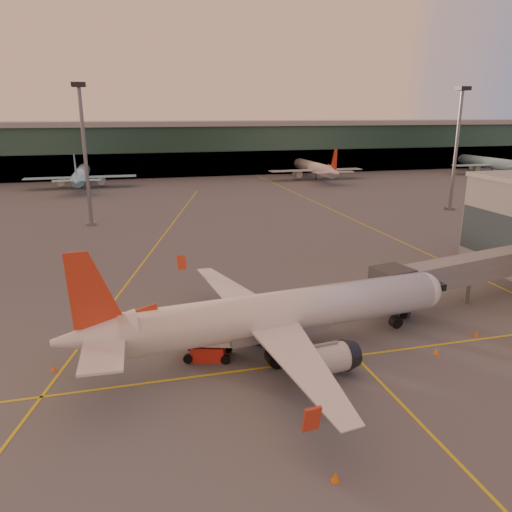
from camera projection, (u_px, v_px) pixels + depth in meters
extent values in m
plane|color=#4C4F54|center=(324.00, 394.00, 37.94)|extent=(600.00, 600.00, 0.00)
cube|color=yellow|center=(301.00, 363.00, 42.58)|extent=(80.00, 0.25, 0.01)
cube|color=yellow|center=(153.00, 250.00, 77.25)|extent=(31.30, 115.98, 0.01)
cube|color=yellow|center=(329.00, 209.00, 110.31)|extent=(0.25, 160.00, 0.01)
cube|color=yellow|center=(445.00, 449.00, 31.75)|extent=(0.25, 30.00, 0.01)
cube|color=#19382D|center=(163.00, 151.00, 167.52)|extent=(400.00, 18.00, 16.00)
cube|color=gray|center=(162.00, 124.00, 165.07)|extent=(400.00, 20.00, 1.60)
cube|color=black|center=(166.00, 165.00, 160.75)|extent=(400.00, 1.00, 8.00)
cylinder|color=slate|center=(85.00, 158.00, 90.80)|extent=(0.70, 0.70, 25.00)
cube|color=black|center=(79.00, 84.00, 87.26)|extent=(2.40, 2.40, 0.80)
cube|color=slate|center=(92.00, 224.00, 94.21)|extent=(1.60, 1.60, 0.50)
cylinder|color=slate|center=(456.00, 152.00, 105.56)|extent=(0.70, 0.70, 25.00)
cube|color=black|center=(463.00, 88.00, 102.02)|extent=(2.40, 2.40, 0.80)
cube|color=slate|center=(450.00, 209.00, 108.97)|extent=(1.60, 1.60, 0.50)
cylinder|color=white|center=(288.00, 311.00, 43.95)|extent=(29.26, 6.85, 3.73)
sphere|color=white|center=(422.00, 291.00, 48.96)|extent=(3.65, 3.65, 3.65)
cube|color=black|center=(431.00, 285.00, 49.20)|extent=(1.93, 2.59, 0.65)
cone|color=white|center=(95.00, 337.00, 38.25)|extent=(6.72, 4.21, 3.54)
cube|color=white|center=(103.00, 353.00, 35.49)|extent=(3.19, 6.11, 0.19)
cylinder|color=silver|center=(325.00, 359.00, 39.69)|extent=(4.13, 2.83, 2.42)
cylinder|color=black|center=(276.00, 357.00, 41.85)|extent=(1.81, 1.48, 1.68)
cylinder|color=black|center=(276.00, 351.00, 41.71)|extent=(0.34, 0.34, 1.02)
cube|color=white|center=(96.00, 320.00, 41.20)|extent=(4.40, 6.57, 0.19)
cylinder|color=silver|center=(270.00, 309.00, 49.84)|extent=(4.13, 2.83, 2.42)
cylinder|color=black|center=(255.00, 334.00, 46.19)|extent=(1.81, 1.48, 1.68)
cylinder|color=black|center=(255.00, 329.00, 46.05)|extent=(0.34, 0.34, 1.02)
cube|color=slate|center=(276.00, 326.00, 43.92)|extent=(9.47, 3.96, 1.49)
cylinder|color=black|center=(396.00, 322.00, 48.79)|extent=(1.25, 0.87, 1.17)
cube|color=slate|center=(471.00, 268.00, 54.88)|extent=(23.14, 7.68, 2.70)
cube|color=#2D3035|center=(392.00, 282.00, 50.40)|extent=(4.07, 4.07, 3.00)
cube|color=#2D3035|center=(398.00, 304.00, 52.39)|extent=(1.60, 2.40, 2.40)
cylinder|color=black|center=(403.00, 315.00, 51.59)|extent=(0.80, 0.40, 0.80)
cylinder|color=black|center=(392.00, 307.00, 53.63)|extent=(0.80, 0.40, 0.80)
cylinder|color=slate|center=(468.00, 291.00, 55.63)|extent=(0.50, 0.50, 2.73)
cube|color=red|center=(208.00, 351.00, 43.32)|extent=(3.37, 2.90, 1.34)
cube|color=silver|center=(205.00, 328.00, 42.75)|extent=(5.61, 3.68, 2.50)
cylinder|color=black|center=(188.00, 359.00, 42.44)|extent=(0.86, 0.54, 0.80)
cylinder|color=black|center=(226.00, 360.00, 42.30)|extent=(0.86, 0.54, 0.80)
cone|color=orange|center=(476.00, 333.00, 47.60)|extent=(0.41, 0.41, 0.52)
cube|color=orange|center=(476.00, 336.00, 47.67)|extent=(0.36, 0.36, 0.03)
cone|color=orange|center=(54.00, 368.00, 41.21)|extent=(0.42, 0.42, 0.54)
cube|color=orange|center=(54.00, 371.00, 41.28)|extent=(0.37, 0.37, 0.03)
cone|color=orange|center=(335.00, 476.00, 28.88)|extent=(0.50, 0.50, 0.64)
cube|color=orange|center=(335.00, 481.00, 28.96)|extent=(0.44, 0.44, 0.03)
cone|color=orange|center=(230.00, 282.00, 62.00)|extent=(0.46, 0.46, 0.59)
cube|color=orange|center=(230.00, 284.00, 62.08)|extent=(0.40, 0.40, 0.03)
cone|color=orange|center=(437.00, 351.00, 44.06)|extent=(0.45, 0.45, 0.57)
cube|color=orange|center=(436.00, 354.00, 44.14)|extent=(0.39, 0.39, 0.03)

